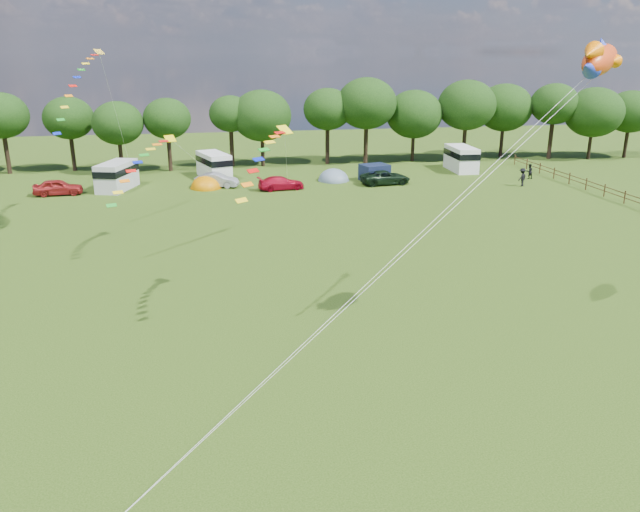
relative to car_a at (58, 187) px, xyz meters
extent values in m
plane|color=black|center=(19.11, -43.03, -0.77)|extent=(180.00, 180.00, 0.00)
cylinder|color=black|center=(-7.79, 12.67, 1.36)|extent=(0.49, 0.49, 4.25)
ellipsoid|color=black|center=(-7.79, 12.67, 5.68)|extent=(5.86, 5.86, 4.98)
cylinder|color=black|center=(-0.91, 13.28, 1.19)|extent=(0.47, 0.47, 3.90)
ellipsoid|color=black|center=(-0.91, 13.28, 5.23)|extent=(5.58, 5.58, 4.74)
cylinder|color=black|center=(4.76, 10.24, 1.01)|extent=(0.44, 0.44, 3.56)
ellipsoid|color=black|center=(4.76, 10.24, 4.88)|extent=(5.56, 5.56, 4.73)
cylinder|color=black|center=(10.02, 11.20, 1.21)|extent=(0.47, 0.47, 3.95)
ellipsoid|color=black|center=(10.02, 11.20, 5.19)|extent=(5.33, 5.33, 4.53)
cylinder|color=black|center=(17.19, 13.00, 1.40)|extent=(0.50, 0.50, 4.33)
ellipsoid|color=black|center=(17.19, 13.00, 5.42)|extent=(4.95, 4.95, 4.21)
cylinder|color=black|center=(20.82, 12.53, 0.89)|extent=(0.43, 0.43, 3.31)
ellipsoid|color=black|center=(20.82, 12.53, 5.19)|extent=(7.03, 7.03, 5.98)
cylinder|color=black|center=(28.77, 12.77, 1.42)|extent=(0.50, 0.50, 4.36)
ellipsoid|color=black|center=(28.77, 12.77, 5.79)|extent=(5.84, 5.84, 4.97)
cylinder|color=black|center=(33.36, 11.89, 1.51)|extent=(0.51, 0.51, 4.55)
ellipsoid|color=black|center=(33.36, 11.89, 6.47)|extent=(7.15, 7.15, 6.08)
cylinder|color=black|center=(39.60, 12.60, 0.84)|extent=(0.42, 0.42, 3.21)
ellipsoid|color=black|center=(39.60, 12.60, 5.03)|extent=(6.90, 6.90, 5.86)
cylinder|color=black|center=(46.10, 11.93, 1.32)|extent=(0.48, 0.48, 4.17)
ellipsoid|color=black|center=(46.10, 11.93, 6.09)|extent=(7.16, 7.16, 6.09)
cylinder|color=black|center=(52.08, 13.86, 1.07)|extent=(0.45, 0.45, 3.66)
ellipsoid|color=black|center=(52.08, 13.86, 5.54)|extent=(7.05, 7.05, 5.99)
cylinder|color=black|center=(57.53, 11.34, 1.56)|extent=(0.52, 0.52, 4.65)
ellipsoid|color=black|center=(57.53, 11.34, 6.11)|extent=(5.96, 5.96, 5.06)
cylinder|color=black|center=(62.27, 10.01, 0.83)|extent=(0.42, 0.42, 3.19)
ellipsoid|color=black|center=(62.27, 10.01, 5.13)|extent=(7.23, 7.23, 6.14)
cylinder|color=black|center=(67.67, 10.41, 1.00)|extent=(0.44, 0.44, 3.52)
ellipsoid|color=black|center=(67.67, 10.41, 5.09)|extent=(6.22, 6.22, 5.28)
cylinder|color=#472D19|center=(51.11, -13.03, -0.17)|extent=(0.12, 0.12, 1.20)
cylinder|color=#472D19|center=(51.11, -14.53, 0.18)|extent=(0.08, 3.00, 0.08)
cylinder|color=#472D19|center=(51.11, -14.53, -0.22)|extent=(0.08, 3.00, 0.08)
cylinder|color=#472D19|center=(51.11, -10.03, -0.17)|extent=(0.12, 0.12, 1.20)
cylinder|color=#472D19|center=(51.11, -11.53, 0.18)|extent=(0.08, 3.00, 0.08)
cylinder|color=#472D19|center=(51.11, -11.53, -0.22)|extent=(0.08, 3.00, 0.08)
cylinder|color=#472D19|center=(51.11, -7.03, -0.17)|extent=(0.12, 0.12, 1.20)
cylinder|color=#472D19|center=(51.11, -8.53, 0.18)|extent=(0.08, 3.00, 0.08)
cylinder|color=#472D19|center=(51.11, -8.53, -0.22)|extent=(0.08, 3.00, 0.08)
cylinder|color=#472D19|center=(51.11, -4.03, -0.17)|extent=(0.12, 0.12, 1.20)
cylinder|color=#472D19|center=(51.11, -5.53, 0.18)|extent=(0.08, 3.00, 0.08)
cylinder|color=#472D19|center=(51.11, -5.53, -0.22)|extent=(0.08, 3.00, 0.08)
cylinder|color=#472D19|center=(51.11, -1.03, -0.17)|extent=(0.12, 0.12, 1.20)
cylinder|color=#472D19|center=(51.11, -2.53, 0.18)|extent=(0.08, 3.00, 0.08)
cylinder|color=#472D19|center=(51.11, -2.53, -0.22)|extent=(0.08, 3.00, 0.08)
cylinder|color=#472D19|center=(51.11, 1.97, -0.17)|extent=(0.12, 0.12, 1.20)
cylinder|color=#472D19|center=(51.11, 0.47, 0.18)|extent=(0.08, 3.00, 0.08)
cylinder|color=#472D19|center=(51.11, 0.47, -0.22)|extent=(0.08, 3.00, 0.08)
cylinder|color=#472D19|center=(51.11, 4.97, -0.17)|extent=(0.12, 0.12, 1.20)
cylinder|color=#472D19|center=(51.11, 3.47, 0.18)|extent=(0.08, 3.00, 0.08)
cylinder|color=#472D19|center=(51.11, 3.47, -0.22)|extent=(0.08, 3.00, 0.08)
cylinder|color=#472D19|center=(51.11, 7.97, -0.17)|extent=(0.12, 0.12, 1.20)
cylinder|color=#472D19|center=(51.11, 6.47, 0.18)|extent=(0.08, 3.00, 0.08)
cylinder|color=#472D19|center=(51.11, 6.47, -0.22)|extent=(0.08, 3.00, 0.08)
imported|color=maroon|center=(0.00, 0.00, 0.00)|extent=(4.71, 2.12, 1.53)
imported|color=gray|center=(15.04, 0.97, -0.05)|extent=(4.30, 2.58, 1.43)
imported|color=#AA0A21|center=(21.32, -1.38, -0.10)|extent=(4.64, 2.42, 1.33)
imported|color=black|center=(32.28, -0.68, -0.05)|extent=(5.42, 2.82, 1.43)
cube|color=#B9B9BB|center=(5.29, 1.66, 0.59)|extent=(3.83, 5.87, 2.72)
cube|color=black|center=(5.29, 1.66, 1.15)|extent=(3.90, 5.99, 0.64)
cylinder|color=black|center=(4.78, 0.03, -0.38)|extent=(0.81, 0.50, 0.76)
cylinder|color=black|center=(5.80, 3.30, -0.38)|extent=(0.81, 0.50, 0.76)
cube|color=silver|center=(14.91, 6.20, 0.58)|extent=(3.83, 5.83, 2.69)
cube|color=black|center=(14.91, 6.20, 1.13)|extent=(3.91, 5.95, 0.64)
cylinder|color=black|center=(15.43, 4.58, -0.39)|extent=(0.81, 0.50, 0.76)
cylinder|color=black|center=(14.39, 7.81, -0.39)|extent=(0.81, 0.50, 0.76)
cube|color=white|center=(43.05, 5.36, 0.62)|extent=(2.61, 5.64, 2.77)
cube|color=black|center=(43.05, 5.36, 1.18)|extent=(2.67, 5.75, 0.66)
cylinder|color=black|center=(42.97, 3.62, -0.38)|extent=(0.79, 0.32, 0.78)
cylinder|color=black|center=(43.13, 7.10, -0.38)|extent=(0.79, 0.32, 0.78)
ellipsoid|color=#C06B00|center=(13.97, 0.80, -0.75)|extent=(3.04, 3.50, 2.50)
cylinder|color=#C06B00|center=(13.97, 0.80, -0.73)|extent=(3.19, 3.19, 0.08)
ellipsoid|color=slate|center=(27.39, 2.19, -0.75)|extent=(3.19, 3.67, 2.50)
cylinder|color=slate|center=(27.39, 2.19, -0.73)|extent=(3.35, 3.35, 0.08)
cube|color=#121A32|center=(31.68, 1.44, 0.09)|extent=(3.25, 2.90, 1.72)
ellipsoid|color=red|center=(30.54, -37.52, 11.99)|extent=(3.09, 2.88, 1.78)
ellipsoid|color=#FFED00|center=(30.54, -37.52, 11.85)|extent=(1.93, 1.79, 0.98)
cone|color=#FF7400|center=(29.52, -38.39, 12.27)|extent=(1.34, 1.30, 0.94)
cone|color=#2034C2|center=(29.52, -38.39, 11.71)|extent=(1.34, 1.30, 0.94)
cone|color=#2034C2|center=(30.61, -37.45, 12.56)|extent=(1.01, 1.03, 0.80)
sphere|color=white|center=(31.14, -36.57, 12.15)|extent=(0.30, 0.30, 0.30)
sphere|color=black|center=(31.17, -36.49, 12.15)|extent=(0.15, 0.15, 0.15)
cube|color=gold|center=(6.56, -10.26, 12.33)|extent=(0.85, 0.84, 0.40)
cube|color=red|center=(6.29, -10.76, 12.11)|extent=(0.60, 0.57, 0.11)
cube|color=orange|center=(6.02, -11.25, 11.84)|extent=(0.60, 0.57, 0.12)
cube|color=yellow|center=(5.75, -11.75, 11.50)|extent=(0.60, 0.56, 0.13)
cube|color=#198C1E|center=(5.48, -12.24, 11.07)|extent=(0.59, 0.56, 0.14)
cube|color=#0C1EB2|center=(5.21, -12.74, 10.57)|extent=(0.59, 0.56, 0.15)
cube|color=red|center=(4.94, -13.23, 9.98)|extent=(0.59, 0.55, 0.16)
cube|color=orange|center=(4.67, -13.73, 9.32)|extent=(0.58, 0.55, 0.17)
cube|color=yellow|center=(4.40, -14.22, 8.57)|extent=(0.58, 0.54, 0.18)
cube|color=#198C1E|center=(4.13, -14.72, 7.75)|extent=(0.57, 0.54, 0.19)
cube|color=#0C1EB2|center=(3.86, -15.21, 6.84)|extent=(0.57, 0.53, 0.20)
cube|color=yellow|center=(11.78, -18.51, 6.73)|extent=(0.86, 0.81, 0.42)
cube|color=red|center=(11.38, -18.96, 6.62)|extent=(0.68, 0.48, 0.12)
cube|color=orange|center=(10.97, -19.41, 6.47)|extent=(0.68, 0.47, 0.13)
cube|color=yellow|center=(10.57, -19.86, 6.24)|extent=(0.68, 0.47, 0.14)
cube|color=#198C1E|center=(10.16, -20.31, 5.94)|extent=(0.67, 0.47, 0.15)
cube|color=#0C1EB2|center=(9.76, -20.76, 5.55)|extent=(0.67, 0.46, 0.16)
cube|color=red|center=(9.35, -21.21, 5.08)|extent=(0.67, 0.46, 0.17)
cube|color=orange|center=(8.95, -21.66, 4.53)|extent=(0.67, 0.45, 0.18)
cube|color=yellow|center=(8.54, -22.11, 3.90)|extent=(0.66, 0.44, 0.19)
cube|color=#198C1E|center=(8.14, -22.56, 3.20)|extent=(0.66, 0.44, 0.20)
cube|color=yellow|center=(18.08, -30.80, 8.60)|extent=(0.88, 0.86, 0.41)
cube|color=red|center=(17.77, -31.34, 8.53)|extent=(0.63, 0.57, 0.12)
cube|color=orange|center=(17.45, -31.88, 8.42)|extent=(0.63, 0.56, 0.13)
cube|color=yellow|center=(17.14, -32.42, 8.22)|extent=(0.63, 0.56, 0.14)
cube|color=#198C1E|center=(16.82, -32.96, 7.95)|extent=(0.63, 0.56, 0.15)
cube|color=#0C1EB2|center=(16.51, -33.50, 7.60)|extent=(0.62, 0.55, 0.16)
cube|color=red|center=(16.19, -34.04, 7.17)|extent=(0.62, 0.55, 0.17)
cube|color=orange|center=(15.88, -34.58, 6.66)|extent=(0.62, 0.54, 0.18)
cube|color=yellow|center=(15.56, -35.12, 6.06)|extent=(0.61, 0.54, 0.19)
imported|color=black|center=(48.41, -0.62, 0.04)|extent=(0.85, 0.61, 1.61)
imported|color=black|center=(45.72, -4.16, 0.16)|extent=(1.31, 1.14, 1.86)
camera|label=1|loc=(14.14, -62.25, 12.31)|focal=35.00mm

